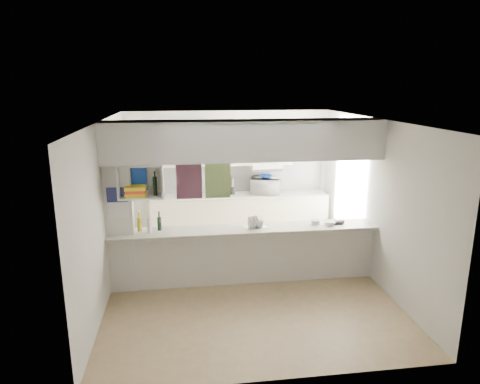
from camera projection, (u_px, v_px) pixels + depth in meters
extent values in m
plane|color=#927B55|center=(245.00, 282.00, 6.94)|extent=(4.80, 4.80, 0.00)
plane|color=white|center=(245.00, 120.00, 6.30)|extent=(4.80, 4.80, 0.00)
plane|color=silver|center=(228.00, 174.00, 8.93)|extent=(4.20, 0.00, 4.20)
plane|color=silver|center=(105.00, 210.00, 6.34)|extent=(0.00, 4.80, 4.80)
plane|color=silver|center=(374.00, 200.00, 6.89)|extent=(0.00, 4.80, 4.80)
cube|color=silver|center=(245.00, 257.00, 6.83)|extent=(4.20, 0.15, 0.88)
cube|color=#BBB6A4|center=(245.00, 229.00, 6.72)|extent=(4.20, 0.50, 0.04)
cube|color=white|center=(245.00, 140.00, 6.38)|extent=(4.20, 0.50, 0.60)
cube|color=silver|center=(119.00, 209.00, 6.37)|extent=(0.40, 0.18, 2.60)
cube|color=#191E4C|center=(117.00, 195.00, 6.22)|extent=(0.30, 0.01, 0.22)
cube|color=white|center=(118.00, 210.00, 6.27)|extent=(0.30, 0.01, 0.24)
cube|color=black|center=(189.00, 179.00, 6.63)|extent=(0.40, 0.02, 0.62)
cube|color=#166358|center=(218.00, 179.00, 6.69)|extent=(0.40, 0.02, 0.62)
cube|color=white|center=(142.00, 197.00, 6.27)|extent=(0.65, 0.35, 0.02)
cube|color=white|center=(140.00, 165.00, 6.15)|extent=(0.65, 0.35, 0.02)
cube|color=white|center=(142.00, 178.00, 6.37)|extent=(0.65, 0.02, 0.50)
cube|color=white|center=(119.00, 181.00, 6.17)|extent=(0.02, 0.35, 0.50)
cube|color=white|center=(163.00, 180.00, 6.25)|extent=(0.02, 0.35, 0.50)
cube|color=gold|center=(136.00, 194.00, 6.25)|extent=(0.30, 0.24, 0.05)
cube|color=#AE2D17|center=(136.00, 191.00, 6.24)|extent=(0.28, 0.22, 0.05)
cube|color=gold|center=(136.00, 188.00, 6.22)|extent=(0.30, 0.24, 0.05)
cube|color=navy|center=(138.00, 179.00, 6.32)|extent=(0.26, 0.02, 0.34)
cylinder|color=black|center=(155.00, 186.00, 6.26)|extent=(0.06, 0.06, 0.28)
cube|color=beige|center=(240.00, 216.00, 8.87)|extent=(3.60, 0.60, 0.90)
cube|color=#BBB6A4|center=(240.00, 195.00, 8.76)|extent=(3.60, 0.63, 0.03)
cube|color=silver|center=(238.00, 177.00, 8.96)|extent=(3.60, 0.03, 0.60)
cube|color=beige|center=(229.00, 147.00, 8.62)|extent=(2.62, 0.34, 0.72)
cube|color=white|center=(266.00, 167.00, 8.75)|extent=(0.60, 0.46, 0.12)
cube|color=silver|center=(268.00, 170.00, 8.54)|extent=(0.60, 0.02, 0.05)
imported|color=white|center=(266.00, 186.00, 8.80)|extent=(0.68, 0.56, 0.33)
imported|color=navy|center=(266.00, 176.00, 8.77)|extent=(0.26, 0.26, 0.06)
cube|color=silver|center=(255.00, 227.00, 6.75)|extent=(0.43, 0.38, 0.01)
cylinder|color=white|center=(250.00, 222.00, 6.69)|extent=(0.07, 0.17, 0.18)
cylinder|color=white|center=(253.00, 221.00, 6.71)|extent=(0.07, 0.17, 0.18)
cylinder|color=white|center=(256.00, 221.00, 6.74)|extent=(0.07, 0.17, 0.18)
imported|color=white|center=(260.00, 224.00, 6.69)|extent=(0.15, 0.15, 0.11)
cylinder|color=black|center=(129.00, 227.00, 6.46)|extent=(0.07, 0.07, 0.21)
cylinder|color=black|center=(128.00, 217.00, 6.42)|extent=(0.03, 0.03, 0.09)
cylinder|color=#9C921A|center=(140.00, 224.00, 6.55)|extent=(0.07, 0.07, 0.22)
cylinder|color=#9C921A|center=(139.00, 214.00, 6.51)|extent=(0.03, 0.03, 0.09)
cylinder|color=silver|center=(149.00, 225.00, 6.49)|extent=(0.07, 0.07, 0.24)
cylinder|color=silver|center=(149.00, 214.00, 6.45)|extent=(0.03, 0.03, 0.09)
cylinder|color=black|center=(159.00, 224.00, 6.59)|extent=(0.07, 0.07, 0.21)
cylinder|color=black|center=(159.00, 214.00, 6.55)|extent=(0.03, 0.03, 0.09)
cylinder|color=silver|center=(316.00, 222.00, 6.90)|extent=(0.14, 0.14, 0.07)
cube|color=silver|center=(330.00, 224.00, 6.83)|extent=(0.14, 0.10, 0.06)
cube|color=silver|center=(339.00, 221.00, 6.95)|extent=(0.14, 0.10, 0.06)
cube|color=black|center=(338.00, 224.00, 6.88)|extent=(0.14, 0.07, 0.01)
cylinder|color=black|center=(232.00, 191.00, 8.77)|extent=(0.11, 0.11, 0.15)
cube|color=brown|center=(225.00, 189.00, 8.77)|extent=(0.11, 0.09, 0.21)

